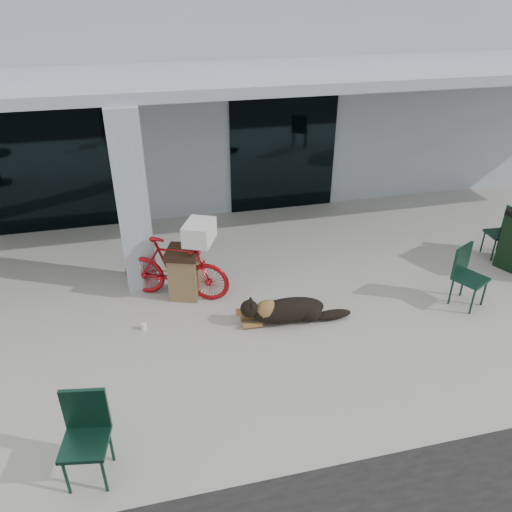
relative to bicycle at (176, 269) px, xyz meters
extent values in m
plane|color=#A3A19A|center=(0.95, -1.80, -0.55)|extent=(80.00, 80.00, 0.00)
cube|color=#A7B3BD|center=(0.95, 6.70, 1.70)|extent=(22.00, 7.00, 4.50)
cube|color=black|center=(-2.25, 3.18, 0.80)|extent=(2.80, 0.06, 2.70)
cube|color=black|center=(2.75, 3.18, 0.80)|extent=(2.40, 0.06, 2.70)
cube|color=#A7B3BD|center=(-0.55, 0.50, 1.01)|extent=(0.50, 0.50, 3.12)
cube|color=#A7B3BD|center=(0.95, 1.80, 2.66)|extent=(22.00, 2.80, 0.18)
imported|color=#9D0C12|center=(0.00, 0.00, 0.00)|extent=(1.87, 1.23, 1.10)
cube|color=white|center=(0.41, -0.19, 0.71)|extent=(0.61, 0.68, 0.33)
cylinder|color=white|center=(-0.60, -0.80, -0.49)|extent=(0.12, 0.12, 0.11)
camera|label=1|loc=(-0.34, -7.18, 4.23)|focal=35.00mm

